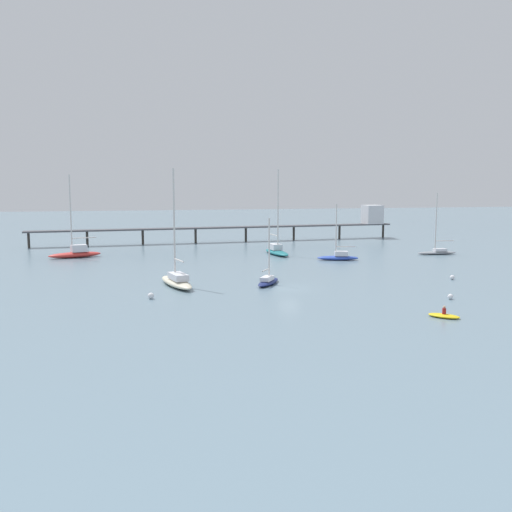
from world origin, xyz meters
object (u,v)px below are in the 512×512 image
object	(u,v)px
sailboat_teal	(277,250)
sailboat_cream	(177,280)
sailboat_gray	(437,251)
mooring_buoy_far	(450,297)
sailboat_navy	(268,280)
sailboat_blue	(338,256)
pier	(297,221)
sailboat_red	(76,252)
mooring_buoy_near	(452,277)
mooring_buoy_outer	(151,296)
dinghy_yellow	(444,315)

from	to	relation	value
sailboat_teal	sailboat_cream	xyz separation A→B (m)	(-19.61, -27.90, -0.02)
sailboat_gray	mooring_buoy_far	xyz separation A→B (m)	(-18.85, -36.39, -0.35)
sailboat_teal	sailboat_cream	distance (m)	34.10
sailboat_gray	sailboat_navy	xyz separation A→B (m)	(-36.22, -23.32, -0.09)
sailboat_blue	mooring_buoy_far	distance (m)	32.95
pier	sailboat_gray	xyz separation A→B (m)	(17.24, -29.85, -3.48)
sailboat_cream	sailboat_navy	bearing A→B (deg)	-5.92
sailboat_teal	mooring_buoy_far	distance (m)	43.09
pier	sailboat_red	distance (m)	49.68
mooring_buoy_near	mooring_buoy_outer	size ratio (longest dim) A/B	0.90
sailboat_navy	sailboat_blue	bearing A→B (deg)	50.26
mooring_buoy_far	sailboat_red	bearing A→B (deg)	133.76
sailboat_cream	mooring_buoy_far	size ratio (longest dim) A/B	24.07
sailboat_navy	sailboat_gray	bearing A→B (deg)	32.78
pier	dinghy_yellow	world-z (taller)	pier
sailboat_cream	mooring_buoy_outer	xyz separation A→B (m)	(-3.35, -7.18, -0.49)
mooring_buoy_near	dinghy_yellow	bearing A→B (deg)	-122.52
mooring_buoy_far	sailboat_teal	bearing A→B (deg)	102.07
sailboat_blue	sailboat_navy	distance (m)	25.84
sailboat_teal	mooring_buoy_near	distance (m)	34.57
sailboat_gray	pier	bearing A→B (deg)	120.02
dinghy_yellow	mooring_buoy_outer	xyz separation A→B (m)	(-26.79, 14.70, 0.14)
sailboat_red	sailboat_cream	size ratio (longest dim) A/B	0.97
sailboat_blue	dinghy_yellow	world-z (taller)	sailboat_blue
sailboat_blue	sailboat_navy	bearing A→B (deg)	-129.74
sailboat_navy	mooring_buoy_outer	size ratio (longest dim) A/B	12.12
sailboat_gray	sailboat_navy	distance (m)	43.08
sailboat_gray	sailboat_red	size ratio (longest dim) A/B	0.78
sailboat_gray	dinghy_yellow	bearing A→B (deg)	-118.61
sailboat_blue	sailboat_teal	world-z (taller)	sailboat_teal
dinghy_yellow	mooring_buoy_near	distance (m)	22.74
mooring_buoy_near	sailboat_red	bearing A→B (deg)	146.22
sailboat_navy	sailboat_cream	size ratio (longest dim) A/B	0.58
pier	sailboat_navy	distance (m)	56.56
sailboat_navy	dinghy_yellow	world-z (taller)	sailboat_navy
sailboat_gray	dinghy_yellow	world-z (taller)	sailboat_gray
sailboat_red	mooring_buoy_near	distance (m)	60.57
sailboat_red	mooring_buoy_outer	distance (m)	39.80
sailboat_navy	dinghy_yellow	distance (m)	24.04
sailboat_red	sailboat_teal	bearing A→B (deg)	-5.12
dinghy_yellow	sailboat_teal	bearing A→B (deg)	94.40
sailboat_gray	sailboat_red	xyz separation A→B (m)	(-62.14, 8.82, 0.24)
mooring_buoy_far	mooring_buoy_outer	xyz separation A→B (m)	(-31.96, 7.05, 0.04)
sailboat_gray	sailboat_teal	xyz separation A→B (m)	(-27.86, 5.74, 0.20)
pier	sailboat_cream	distance (m)	60.23
pier	sailboat_red	world-z (taller)	sailboat_red
pier	sailboat_cream	bearing A→B (deg)	-120.16
sailboat_blue	dinghy_yellow	size ratio (longest dim) A/B	2.99
sailboat_gray	dinghy_yellow	xyz separation A→B (m)	(-24.02, -44.04, -0.44)
pier	dinghy_yellow	size ratio (longest dim) A/B	25.61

